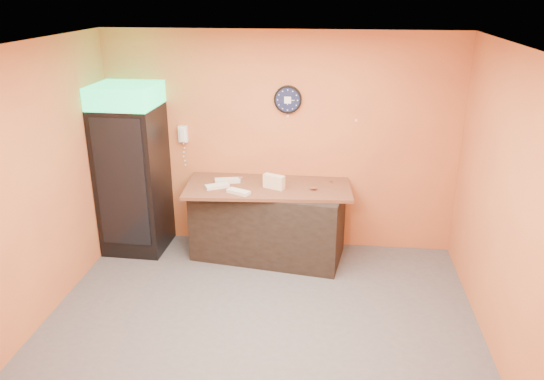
# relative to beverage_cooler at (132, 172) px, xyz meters

# --- Properties ---
(floor) EXTENTS (4.50, 4.50, 0.00)m
(floor) POSITION_rel_beverage_cooler_xyz_m (1.85, -1.60, -1.06)
(floor) COLOR #47474C
(floor) RESTS_ON ground
(back_wall) EXTENTS (4.50, 0.02, 2.80)m
(back_wall) POSITION_rel_beverage_cooler_xyz_m (1.85, 0.40, 0.34)
(back_wall) COLOR #CF773A
(back_wall) RESTS_ON floor
(left_wall) EXTENTS (0.02, 4.00, 2.80)m
(left_wall) POSITION_rel_beverage_cooler_xyz_m (-0.40, -1.60, 0.34)
(left_wall) COLOR #CF773A
(left_wall) RESTS_ON floor
(right_wall) EXTENTS (0.02, 4.00, 2.80)m
(right_wall) POSITION_rel_beverage_cooler_xyz_m (4.10, -1.60, 0.34)
(right_wall) COLOR #CF773A
(right_wall) RESTS_ON floor
(ceiling) EXTENTS (4.50, 4.00, 0.02)m
(ceiling) POSITION_rel_beverage_cooler_xyz_m (1.85, -1.60, 1.74)
(ceiling) COLOR white
(ceiling) RESTS_ON back_wall
(beverage_cooler) EXTENTS (0.78, 0.80, 2.17)m
(beverage_cooler) POSITION_rel_beverage_cooler_xyz_m (0.00, 0.00, 0.00)
(beverage_cooler) COLOR black
(beverage_cooler) RESTS_ON floor
(prep_counter) EXTENTS (1.95, 1.08, 0.93)m
(prep_counter) POSITION_rel_beverage_cooler_xyz_m (1.75, -0.01, -0.60)
(prep_counter) COLOR black
(prep_counter) RESTS_ON floor
(wall_clock) EXTENTS (0.35, 0.06, 0.35)m
(wall_clock) POSITION_rel_beverage_cooler_xyz_m (1.95, 0.37, 0.90)
(wall_clock) COLOR black
(wall_clock) RESTS_ON back_wall
(wall_phone) EXTENTS (0.12, 0.10, 0.21)m
(wall_phone) POSITION_rel_beverage_cooler_xyz_m (0.60, 0.35, 0.43)
(wall_phone) COLOR white
(wall_phone) RESTS_ON back_wall
(butcher_paper) EXTENTS (2.09, 1.05, 0.04)m
(butcher_paper) POSITION_rel_beverage_cooler_xyz_m (1.75, -0.01, -0.12)
(butcher_paper) COLOR brown
(butcher_paper) RESTS_ON prep_counter
(sub_roll_stack) EXTENTS (0.28, 0.19, 0.17)m
(sub_roll_stack) POSITION_rel_beverage_cooler_xyz_m (1.83, -0.10, -0.01)
(sub_roll_stack) COLOR beige
(sub_roll_stack) RESTS_ON butcher_paper
(wrapped_sandwich_left) EXTENTS (0.31, 0.24, 0.04)m
(wrapped_sandwich_left) POSITION_rel_beverage_cooler_xyz_m (1.14, -0.17, -0.08)
(wrapped_sandwich_left) COLOR silver
(wrapped_sandwich_left) RESTS_ON butcher_paper
(wrapped_sandwich_mid) EXTENTS (0.30, 0.22, 0.04)m
(wrapped_sandwich_mid) POSITION_rel_beverage_cooler_xyz_m (1.43, -0.32, -0.08)
(wrapped_sandwich_mid) COLOR silver
(wrapped_sandwich_mid) RESTS_ON butcher_paper
(wrapped_sandwich_right) EXTENTS (0.33, 0.19, 0.04)m
(wrapped_sandwich_right) POSITION_rel_beverage_cooler_xyz_m (1.22, 0.04, -0.07)
(wrapped_sandwich_right) COLOR silver
(wrapped_sandwich_right) RESTS_ON butcher_paper
(kitchen_tool) EXTENTS (0.06, 0.06, 0.06)m
(kitchen_tool) POSITION_rel_beverage_cooler_xyz_m (1.39, 0.07, -0.07)
(kitchen_tool) COLOR silver
(kitchen_tool) RESTS_ON butcher_paper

